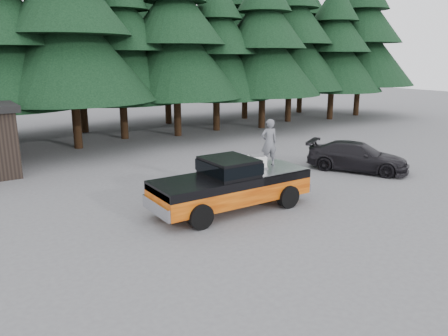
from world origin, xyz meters
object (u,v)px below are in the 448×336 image
air_compressor (257,162)px  man_on_bed (269,143)px  pickup_truck (231,192)px  parked_car (357,157)px

air_compressor → man_on_bed: (0.60, 0.04, 0.68)m
pickup_truck → air_compressor: 1.58m
man_on_bed → parked_car: man_on_bed is taller
parked_car → man_on_bed: bearing=159.3°
man_on_bed → parked_car: bearing=-156.6°
air_compressor → man_on_bed: size_ratio=0.35×
air_compressor → man_on_bed: 0.90m
pickup_truck → parked_car: bearing=8.6°
pickup_truck → air_compressor: bearing=8.7°
air_compressor → parked_car: (6.93, 1.05, -0.86)m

